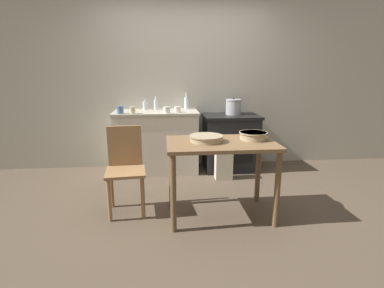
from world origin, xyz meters
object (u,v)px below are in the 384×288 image
(cup_mid_right, at_px, (132,110))
(bottle_far_left, at_px, (156,104))
(cup_center_right, at_px, (177,109))
(stove, at_px, (230,142))
(chair, at_px, (125,166))
(stock_pot, at_px, (233,107))
(flour_sack, at_px, (224,165))
(mixing_bowl_large, at_px, (206,138))
(cup_center_left, at_px, (167,110))
(cup_center, at_px, (120,110))
(bottle_left, at_px, (186,103))
(work_table, at_px, (221,154))
(bottle_mid_left, at_px, (145,105))
(mixing_bowl_small, at_px, (253,135))

(cup_mid_right, bearing_deg, bottle_far_left, 50.63)
(bottle_far_left, xyz_separation_m, cup_center_right, (0.31, -0.29, -0.04))
(stove, height_order, chair, chair)
(stove, bearing_deg, stock_pot, 42.08)
(flour_sack, bearing_deg, mixing_bowl_large, -111.10)
(stove, distance_m, cup_mid_right, 1.53)
(cup_center_left, bearing_deg, cup_center_right, 26.72)
(chair, xyz_separation_m, flour_sack, (1.23, 0.85, -0.29))
(flour_sack, distance_m, cup_center, 1.61)
(stock_pot, height_order, cup_center_left, stock_pot)
(chair, distance_m, stock_pot, 2.01)
(chair, relative_size, cup_center_left, 9.99)
(cup_center, bearing_deg, bottle_far_left, 37.12)
(bottle_left, relative_size, cup_center_right, 2.84)
(work_table, height_order, chair, chair)
(bottle_left, height_order, cup_center, bottle_left)
(stove, distance_m, bottle_mid_left, 1.40)
(flour_sack, bearing_deg, stove, 66.53)
(cup_center_left, bearing_deg, flour_sack, -15.72)
(mixing_bowl_small, distance_m, cup_center_right, 1.48)
(flour_sack, height_order, cup_center_right, cup_center_right)
(bottle_far_left, relative_size, cup_center, 2.00)
(bottle_far_left, bearing_deg, chair, -102.01)
(stock_pot, xyz_separation_m, cup_center_left, (-0.99, -0.24, -0.00))
(work_table, bearing_deg, bottle_left, 96.89)
(mixing_bowl_large, xyz_separation_m, bottle_mid_left, (-0.69, 1.64, 0.15))
(stock_pot, bearing_deg, bottle_left, 164.02)
(mixing_bowl_large, bearing_deg, stock_pot, 67.43)
(bottle_mid_left, xyz_separation_m, cup_center_right, (0.47, -0.31, -0.03))
(cup_center_left, relative_size, cup_center, 0.88)
(work_table, bearing_deg, stock_pot, 72.62)
(chair, distance_m, bottle_far_left, 1.55)
(mixing_bowl_small, bearing_deg, stock_pot, 84.76)
(cup_center, xyz_separation_m, cup_mid_right, (0.17, -0.02, -0.00))
(chair, relative_size, mixing_bowl_small, 3.13)
(stove, relative_size, bottle_left, 3.41)
(flour_sack, bearing_deg, cup_mid_right, 170.39)
(cup_center, bearing_deg, chair, -80.97)
(bottle_left, bearing_deg, bottle_far_left, -171.41)
(cup_mid_right, bearing_deg, work_table, -52.33)
(chair, distance_m, mixing_bowl_small, 1.37)
(work_table, relative_size, bottle_mid_left, 6.30)
(bottle_mid_left, bearing_deg, cup_center_right, -33.10)
(cup_center, bearing_deg, flour_sack, -9.19)
(work_table, distance_m, mixing_bowl_small, 0.39)
(bottle_left, height_order, cup_center_left, bottle_left)
(bottle_left, xyz_separation_m, bottle_mid_left, (-0.63, -0.06, -0.03))
(stock_pot, bearing_deg, cup_center_right, -168.72)
(stove, relative_size, chair, 0.92)
(chair, bearing_deg, bottle_mid_left, 79.26)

